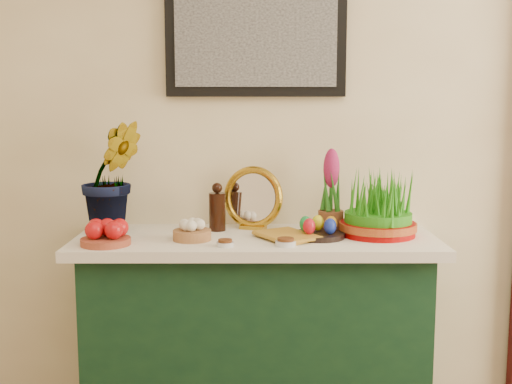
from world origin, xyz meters
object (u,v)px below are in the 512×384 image
wheatgrass_sabzeh (378,208)px  book (267,238)px  hyacinth_green (112,158)px  sideboard (256,349)px  mirror (253,199)px

wheatgrass_sabzeh → book: bearing=-165.0°
hyacinth_green → book: bearing=-42.7°
sideboard → hyacinth_green: bearing=172.2°
hyacinth_green → book: hyacinth_green is taller
wheatgrass_sabzeh → mirror: bearing=164.2°
mirror → book: size_ratio=1.14×
wheatgrass_sabzeh → sideboard: bearing=-179.2°
sideboard → book: size_ratio=5.67×
hyacinth_green → mirror: (0.56, 0.07, -0.17)m
mirror → wheatgrass_sabzeh: mirror is taller
hyacinth_green → book: (0.61, -0.19, -0.28)m
hyacinth_green → book: 0.70m
mirror → book: 0.28m
sideboard → wheatgrass_sabzeh: wheatgrass_sabzeh is taller
mirror → hyacinth_green: bearing=-173.1°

